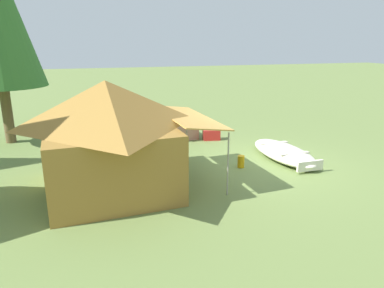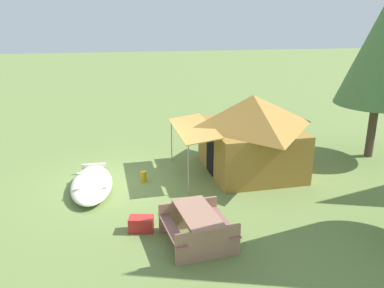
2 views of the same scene
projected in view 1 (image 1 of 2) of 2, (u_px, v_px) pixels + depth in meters
name	position (u px, v px, depth m)	size (l,w,h in m)	color
ground_plane	(259.00, 165.00, 10.14)	(80.00, 80.00, 0.00)	olive
beached_rowboat	(284.00, 152.00, 10.68)	(2.87, 1.24, 0.36)	silver
canvas_cabin_tent	(109.00, 134.00, 8.24)	(3.70, 4.19, 2.56)	olive
picnic_table	(172.00, 124.00, 12.97)	(1.83, 1.71, 0.80)	#9B6E59
cooler_box	(211.00, 135.00, 12.71)	(0.59, 0.35, 0.36)	red
fuel_can	(241.00, 162.00, 9.92)	(0.19, 0.19, 0.34)	gold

